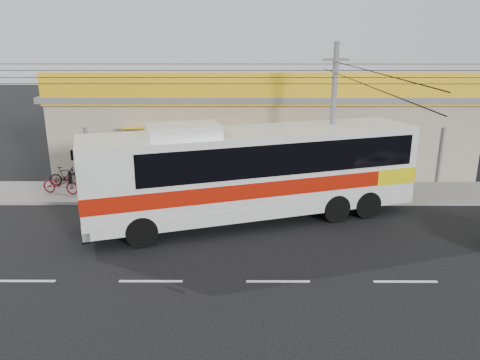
# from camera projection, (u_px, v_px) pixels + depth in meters

# --- Properties ---
(ground) EXTENTS (120.00, 120.00, 0.00)m
(ground) POSITION_uv_depth(u_px,v_px,m) (273.00, 247.00, 17.06)
(ground) COLOR black
(ground) RESTS_ON ground
(sidewalk) EXTENTS (30.00, 3.20, 0.15)m
(sidewalk) POSITION_uv_depth(u_px,v_px,m) (265.00, 193.00, 22.77)
(sidewalk) COLOR gray
(sidewalk) RESTS_ON ground
(lane_markings) EXTENTS (50.00, 0.12, 0.01)m
(lane_markings) POSITION_uv_depth(u_px,v_px,m) (278.00, 282.00, 14.67)
(lane_markings) COLOR silver
(lane_markings) RESTS_ON ground
(storefront_building) EXTENTS (22.60, 9.20, 5.70)m
(storefront_building) POSITION_uv_depth(u_px,v_px,m) (261.00, 127.00, 27.41)
(storefront_building) COLOR #A59785
(storefront_building) RESTS_ON ground
(coach_bus) EXTENTS (13.81, 6.93, 4.19)m
(coach_bus) POSITION_uv_depth(u_px,v_px,m) (258.00, 168.00, 19.07)
(coach_bus) COLOR silver
(coach_bus) RESTS_ON ground
(motorbike_red) EXTENTS (1.95, 1.03, 0.97)m
(motorbike_red) POSITION_uv_depth(u_px,v_px,m) (60.00, 184.00, 22.30)
(motorbike_red) COLOR maroon
(motorbike_red) RESTS_ON sidewalk
(motorbike_dark) EXTENTS (1.67, 0.83, 0.96)m
(motorbike_dark) POSITION_uv_depth(u_px,v_px,m) (66.00, 176.00, 23.57)
(motorbike_dark) COLOR black
(motorbike_dark) RESTS_ON sidewalk
(utility_pole) EXTENTS (34.00, 14.00, 7.17)m
(utility_pole) POSITION_uv_depth(u_px,v_px,m) (335.00, 73.00, 19.32)
(utility_pole) COLOR #5C5C5A
(utility_pole) RESTS_ON ground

